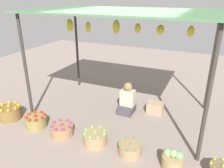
{
  "coord_description": "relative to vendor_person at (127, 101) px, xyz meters",
  "views": [
    {
      "loc": [
        1.8,
        -4.53,
        2.74
      ],
      "look_at": [
        0.0,
        -0.55,
        0.95
      ],
      "focal_mm": 35.48,
      "sensor_mm": 36.0,
      "label": 1
    }
  ],
  "objects": [
    {
      "name": "ground_plane",
      "position": [
        -0.14,
        -0.05,
        -0.3
      ],
      "size": [
        14.0,
        14.0,
        0.0
      ],
      "primitive_type": "plane",
      "color": "gray"
    },
    {
      "name": "market_stall_structure",
      "position": [
        -0.15,
        -0.03,
        1.96
      ],
      "size": [
        4.08,
        2.41,
        2.42
      ],
      "color": "#38332D",
      "rests_on": "ground"
    },
    {
      "name": "vendor_person",
      "position": [
        0.0,
        0.0,
        0.0
      ],
      "size": [
        0.36,
        0.44,
        0.78
      ],
      "color": "#443E47",
      "rests_on": "ground"
    },
    {
      "name": "basket_oranges",
      "position": [
        -2.4,
        -1.43,
        -0.14
      ],
      "size": [
        0.51,
        0.51,
        0.36
      ],
      "color": "brown",
      "rests_on": "ground"
    },
    {
      "name": "basket_red_tomatoes",
      "position": [
        -1.6,
        -1.44,
        -0.17
      ],
      "size": [
        0.47,
        0.47,
        0.3
      ],
      "color": "olive",
      "rests_on": "ground"
    },
    {
      "name": "basket_purple_onions",
      "position": [
        -0.89,
        -1.47,
        -0.18
      ],
      "size": [
        0.47,
        0.47,
        0.29
      ],
      "color": "#9D704B",
      "rests_on": "ground"
    },
    {
      "name": "basket_green_apples",
      "position": [
        -0.12,
        -1.44,
        -0.17
      ],
      "size": [
        0.47,
        0.47,
        0.31
      ],
      "color": "#A08059",
      "rests_on": "ground"
    },
    {
      "name": "basket_green_chilies",
      "position": [
        0.61,
        -1.44,
        -0.19
      ],
      "size": [
        0.43,
        0.43,
        0.24
      ],
      "color": "#9A7D57",
      "rests_on": "ground"
    },
    {
      "name": "basket_cabbages",
      "position": [
        1.37,
        -1.47,
        -0.14
      ],
      "size": [
        0.36,
        0.36,
        0.37
      ],
      "color": "#9F8355",
      "rests_on": "ground"
    },
    {
      "name": "wooden_crate_near_vendor",
      "position": [
        0.65,
        0.23,
        -0.16
      ],
      "size": [
        0.38,
        0.28,
        0.28
      ],
      "primitive_type": "cube",
      "color": "tan",
      "rests_on": "ground"
    }
  ]
}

